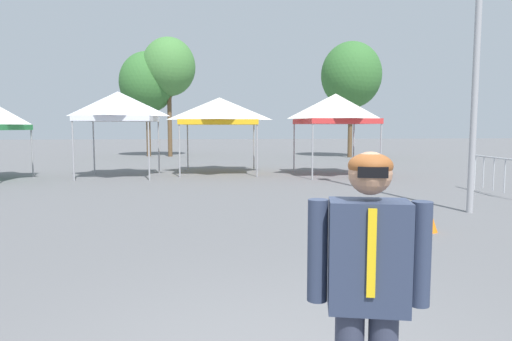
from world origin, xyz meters
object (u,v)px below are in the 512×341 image
Objects in this scene: tree_behind_tents_left at (147,82)px; crowd_barrier_near_person at (494,168)px; canopy_tent_behind_center at (219,111)px; canopy_tent_right_of_center at (335,109)px; tree_behind_tents_center at (169,67)px; traffic_cone_lot_center at (429,219)px; canopy_tent_left_of_center at (118,107)px; tree_behind_tents_right at (351,75)px; person_foreground at (367,289)px.

tree_behind_tents_left is 22.28m from crowd_barrier_near_person.
canopy_tent_right_of_center is (4.52, -1.33, 0.06)m from canopy_tent_behind_center.
tree_behind_tents_center reaches higher than crowd_barrier_near_person.
tree_behind_tents_center is at bearing 121.07° from canopy_tent_right_of_center.
canopy_tent_left_of_center is at bearing 126.45° from traffic_cone_lot_center.
canopy_tent_right_of_center is at bearing 119.06° from crowd_barrier_near_person.
canopy_tent_behind_center is at bearing -74.99° from tree_behind_tents_center.
canopy_tent_right_of_center is 6.58m from crowd_barrier_near_person.
traffic_cone_lot_center is at bearing -53.55° from canopy_tent_left_of_center.
tree_behind_tents_right is at bearing -9.93° from tree_behind_tents_center.
canopy_tent_left_of_center is at bearing -140.59° from tree_behind_tents_right.
canopy_tent_behind_center is 0.45× the size of tree_behind_tents_right.
person_foreground is 0.85× the size of crowd_barrier_near_person.
canopy_tent_behind_center reaches higher than person_foreground.
tree_behind_tents_right is at bearing 47.19° from canopy_tent_behind_center.
canopy_tent_behind_center is 11.85m from traffic_cone_lot_center.
canopy_tent_right_of_center is at bearing -58.93° from tree_behind_tents_center.
tree_behind_tents_right reaches higher than canopy_tent_left_of_center.
tree_behind_tents_left is at bearing 92.43° from canopy_tent_left_of_center.
person_foreground is 0.26× the size of tree_behind_tents_left.
canopy_tent_left_of_center is 0.99× the size of canopy_tent_behind_center.
tree_behind_tents_center is 23.76m from traffic_cone_lot_center.
canopy_tent_left_of_center is 0.43× the size of tree_behind_tents_center.
tree_behind_tents_center is (-2.98, 11.11, 3.18)m from canopy_tent_behind_center.
crowd_barrier_near_person reaches higher than traffic_cone_lot_center.
canopy_tent_left_of_center is 4.00m from canopy_tent_behind_center.
tree_behind_tents_left is (-1.42, 0.38, -0.94)m from tree_behind_tents_center.
tree_behind_tents_left is at bearing 169.50° from tree_behind_tents_right.
canopy_tent_left_of_center reaches higher than canopy_tent_behind_center.
tree_behind_tents_right is (8.02, 25.64, 4.11)m from person_foreground.
crowd_barrier_near_person is (-0.86, -15.96, -4.39)m from tree_behind_tents_right.
canopy_tent_left_of_center is 7.03× the size of traffic_cone_lot_center.
canopy_tent_behind_center is 16.61m from person_foreground.
tree_behind_tents_center is (-7.50, 12.45, 3.12)m from canopy_tent_right_of_center.
canopy_tent_right_of_center is at bearing -2.26° from canopy_tent_left_of_center.
canopy_tent_right_of_center reaches higher than person_foreground.
crowd_barrier_near_person is at bearing -56.84° from tree_behind_tents_left.
traffic_cone_lot_center is (-0.96, -9.72, -2.39)m from canopy_tent_right_of_center.
canopy_tent_behind_center is (3.87, 1.00, -0.13)m from canopy_tent_left_of_center.
canopy_tent_left_of_center is 1.83× the size of person_foreground.
tree_behind_tents_left is at bearing 164.98° from tree_behind_tents_center.
traffic_cone_lot_center is at bearing -73.58° from tree_behind_tents_center.
tree_behind_tents_left is at bearing 124.82° from canopy_tent_right_of_center.
tree_behind_tents_left is (-4.82, 28.02, 3.77)m from person_foreground.
tree_behind_tents_right is 21.33m from traffic_cone_lot_center.
tree_behind_tents_right is 0.94× the size of tree_behind_tents_center.
canopy_tent_left_of_center is 0.48× the size of tree_behind_tents_left.
tree_behind_tents_left is 24.35m from traffic_cone_lot_center.
tree_behind_tents_right reaches higher than tree_behind_tents_left.
canopy_tent_behind_center is at bearing 137.92° from crowd_barrier_near_person.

